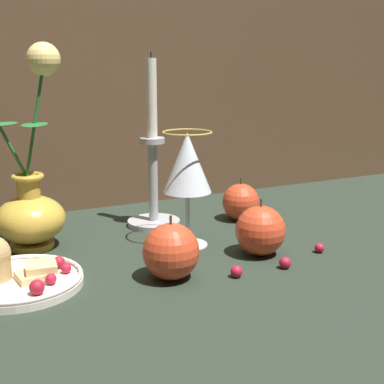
{
  "coord_description": "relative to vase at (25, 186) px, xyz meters",
  "views": [
    {
      "loc": [
        -0.29,
        -0.74,
        0.29
      ],
      "look_at": [
        0.07,
        -0.02,
        0.1
      ],
      "focal_mm": 50.0,
      "sensor_mm": 36.0,
      "label": 1
    }
  ],
  "objects": [
    {
      "name": "ground_plane",
      "position": [
        0.16,
        -0.12,
        -0.1
      ],
      "size": [
        2.4,
        2.4,
        0.0
      ],
      "primitive_type": "plane",
      "color": "#232D23",
      "rests_on": "ground"
    },
    {
      "name": "vase",
      "position": [
        0.0,
        0.0,
        0.0
      ],
      "size": [
        0.17,
        0.11,
        0.33
      ],
      "color": "gold",
      "rests_on": "ground_plane"
    },
    {
      "name": "plate_with_pastries",
      "position": [
        -0.05,
        -0.15,
        -0.09
      ],
      "size": [
        0.17,
        0.17,
        0.07
      ],
      "color": "silver",
      "rests_on": "ground_plane"
    },
    {
      "name": "wine_glass",
      "position": [
        0.24,
        -0.1,
        0.03
      ],
      "size": [
        0.08,
        0.08,
        0.19
      ],
      "color": "silver",
      "rests_on": "ground_plane"
    },
    {
      "name": "candlestick",
      "position": [
        0.23,
        0.03,
        -0.01
      ],
      "size": [
        0.1,
        0.1,
        0.31
      ],
      "color": "#A3A3A8",
      "rests_on": "ground_plane"
    },
    {
      "name": "apple_beside_vase",
      "position": [
        0.32,
        -0.19,
        -0.06
      ],
      "size": [
        0.08,
        0.08,
        0.09
      ],
      "color": "#D14223",
      "rests_on": "ground_plane"
    },
    {
      "name": "apple_near_glass",
      "position": [
        0.16,
        -0.22,
        -0.06
      ],
      "size": [
        0.08,
        0.08,
        0.09
      ],
      "color": "#D14223",
      "rests_on": "ground_plane"
    },
    {
      "name": "apple_at_table_edge",
      "position": [
        0.39,
        -0.01,
        -0.07
      ],
      "size": [
        0.07,
        0.07,
        0.08
      ],
      "color": "#D14223",
      "rests_on": "ground_plane"
    },
    {
      "name": "berry_near_plate",
      "position": [
        0.32,
        -0.26,
        -0.1
      ],
      "size": [
        0.02,
        0.02,
        0.02
      ],
      "primitive_type": "sphere",
      "color": "#AD192D",
      "rests_on": "ground_plane"
    },
    {
      "name": "berry_front_center",
      "position": [
        0.24,
        -0.26,
        -0.1
      ],
      "size": [
        0.02,
        0.02,
        0.02
      ],
      "primitive_type": "sphere",
      "color": "#AD192D",
      "rests_on": "ground_plane"
    },
    {
      "name": "berry_by_glass_stem",
      "position": [
        0.41,
        -0.23,
        -0.1
      ],
      "size": [
        0.02,
        0.02,
        0.02
      ],
      "primitive_type": "sphere",
      "color": "#AD192D",
      "rests_on": "ground_plane"
    }
  ]
}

